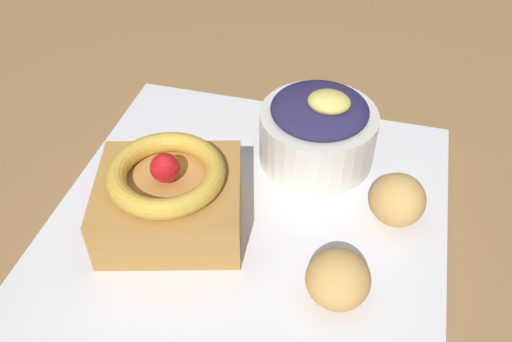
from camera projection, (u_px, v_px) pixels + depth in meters
dining_table at (317, 181)px, 0.61m from camera, size 1.26×0.94×0.73m
front_plate at (249, 221)px, 0.43m from camera, size 0.29×0.29×0.01m
cake_slice at (169, 197)px, 0.40m from camera, size 0.12×0.11×0.07m
berry_ramekin at (318, 129)px, 0.45m from camera, size 0.09×0.09×0.07m
fritter_front at (338, 279)px, 0.36m from camera, size 0.04×0.04×0.03m
fritter_middle at (398, 200)px, 0.41m from camera, size 0.04×0.04×0.04m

